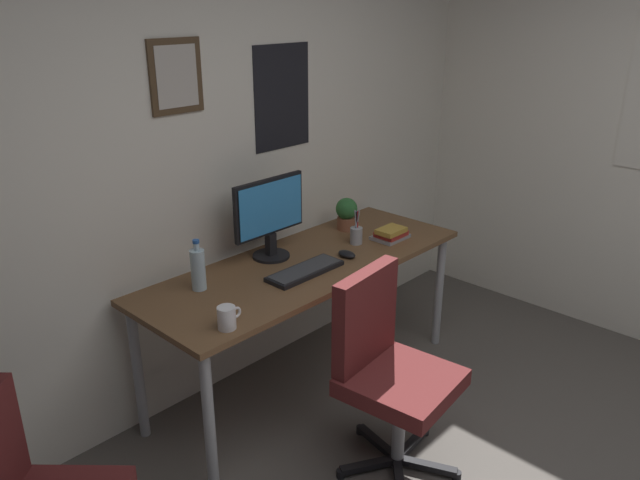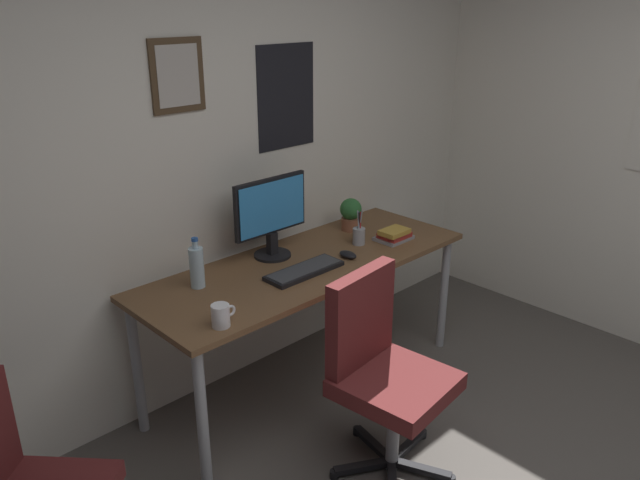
# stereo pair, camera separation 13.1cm
# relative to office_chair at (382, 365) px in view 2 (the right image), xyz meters

# --- Properties ---
(wall_back) EXTENTS (4.40, 0.10, 2.60)m
(wall_back) POSITION_rel_office_chair_xyz_m (-0.10, 1.12, 0.77)
(wall_back) COLOR silver
(wall_back) RESTS_ON ground_plane
(desk) EXTENTS (1.88, 0.68, 0.76)m
(desk) POSITION_rel_office_chair_xyz_m (0.20, 0.70, 0.16)
(desk) COLOR brown
(desk) RESTS_ON ground_plane
(office_chair) EXTENTS (0.57, 0.57, 0.95)m
(office_chair) POSITION_rel_office_chair_xyz_m (0.00, 0.00, 0.00)
(office_chair) COLOR #591E1E
(office_chair) RESTS_ON ground_plane
(monitor) EXTENTS (0.46, 0.20, 0.43)m
(monitor) POSITION_rel_office_chair_xyz_m (0.11, 0.88, 0.47)
(monitor) COLOR black
(monitor) RESTS_ON desk
(keyboard) EXTENTS (0.43, 0.15, 0.03)m
(keyboard) POSITION_rel_office_chair_xyz_m (0.09, 0.60, 0.24)
(keyboard) COLOR black
(keyboard) RESTS_ON desk
(computer_mouse) EXTENTS (0.06, 0.11, 0.04)m
(computer_mouse) POSITION_rel_office_chair_xyz_m (0.39, 0.58, 0.25)
(computer_mouse) COLOR black
(computer_mouse) RESTS_ON desk
(water_bottle) EXTENTS (0.07, 0.07, 0.25)m
(water_bottle) POSITION_rel_office_chair_xyz_m (-0.39, 0.84, 0.34)
(water_bottle) COLOR silver
(water_bottle) RESTS_ON desk
(coffee_mug_near) EXTENTS (0.12, 0.08, 0.10)m
(coffee_mug_near) POSITION_rel_office_chair_xyz_m (-0.54, 0.44, 0.28)
(coffee_mug_near) COLOR white
(coffee_mug_near) RESTS_ON desk
(potted_plant) EXTENTS (0.13, 0.13, 0.20)m
(potted_plant) POSITION_rel_office_chair_xyz_m (0.71, 0.87, 0.33)
(potted_plant) COLOR brown
(potted_plant) RESTS_ON desk
(pen_cup) EXTENTS (0.07, 0.07, 0.20)m
(pen_cup) POSITION_rel_office_chair_xyz_m (0.58, 0.68, 0.28)
(pen_cup) COLOR #9EA0A5
(pen_cup) RESTS_ON desk
(book_stack_left) EXTENTS (0.21, 0.16, 0.08)m
(book_stack_left) POSITION_rel_office_chair_xyz_m (0.76, 0.57, 0.26)
(book_stack_left) COLOR gray
(book_stack_left) RESTS_ON desk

